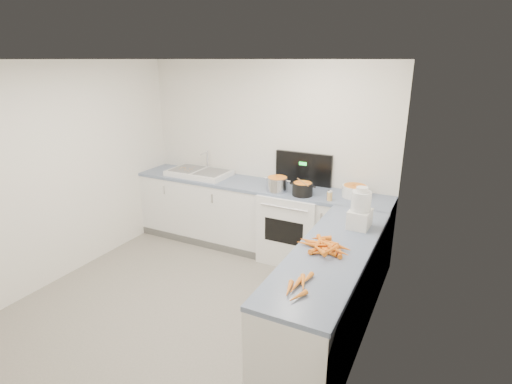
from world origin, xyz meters
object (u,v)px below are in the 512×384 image
at_px(stove, 294,224).
at_px(black_pot, 302,190).
at_px(spice_jar, 330,196).
at_px(steel_pot, 277,185).
at_px(food_processor, 360,210).
at_px(mixing_bowl, 355,191).
at_px(sink, 199,173).
at_px(extract_bottle, 328,196).

distance_m(stove, black_pot, 0.58).
bearing_deg(black_pot, spice_jar, -6.22).
height_order(steel_pot, spice_jar, steel_pot).
xyz_separation_m(spice_jar, food_processor, (0.48, -0.62, 0.13)).
distance_m(stove, spice_jar, 0.75).
relative_size(black_pot, mixing_bowl, 0.83).
distance_m(stove, food_processor, 1.43).
height_order(stove, mixing_bowl, stove).
bearing_deg(sink, stove, -0.62).
distance_m(steel_pot, food_processor, 1.36).
relative_size(extract_bottle, spice_jar, 0.98).
distance_m(spice_jar, food_processor, 0.80).
bearing_deg(spice_jar, sink, 174.09).
bearing_deg(steel_pot, food_processor, -29.85).
height_order(stove, black_pot, stove).
bearing_deg(mixing_bowl, spice_jar, -129.41).
height_order(spice_jar, food_processor, food_processor).
bearing_deg(sink, spice_jar, -5.91).
bearing_deg(black_pot, food_processor, -38.30).
relative_size(steel_pot, food_processor, 0.65).
bearing_deg(food_processor, black_pot, 141.70).
distance_m(black_pot, spice_jar, 0.35).
bearing_deg(extract_bottle, black_pot, 174.40).
bearing_deg(black_pot, extract_bottle, -5.60).
bearing_deg(sink, black_pot, -5.84).
bearing_deg(mixing_bowl, food_processor, -73.63).
xyz_separation_m(stove, food_processor, (0.99, -0.81, 0.64)).
relative_size(sink, food_processor, 2.09).
distance_m(mixing_bowl, food_processor, 0.94).
height_order(black_pot, mixing_bowl, black_pot).
bearing_deg(stove, mixing_bowl, 6.58).
relative_size(black_pot, spice_jar, 2.42).
bearing_deg(black_pot, mixing_bowl, 22.13).
xyz_separation_m(black_pot, spice_jar, (0.35, -0.04, -0.02)).
bearing_deg(steel_pot, sink, 173.25).
bearing_deg(food_processor, sink, 161.37).
xyz_separation_m(stove, sink, (-1.45, 0.02, 0.50)).
distance_m(steel_pot, mixing_bowl, 0.94).
distance_m(mixing_bowl, extract_bottle, 0.36).
xyz_separation_m(steel_pot, black_pot, (0.34, -0.01, -0.01)).
distance_m(black_pot, food_processor, 1.07).
relative_size(steel_pot, spice_jar, 2.64).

